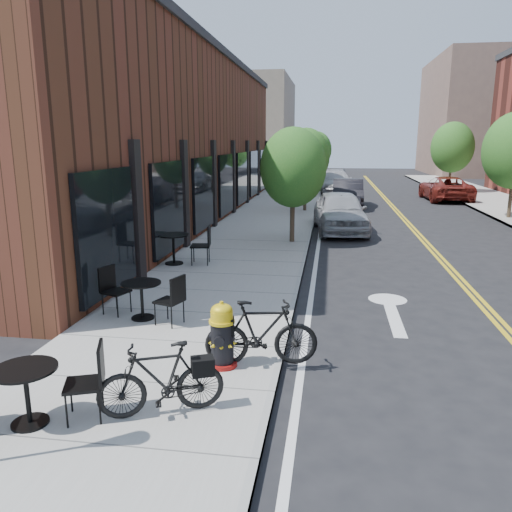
{
  "coord_description": "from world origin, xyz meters",
  "views": [
    {
      "loc": [
        0.67,
        -7.69,
        3.45
      ],
      "look_at": [
        -0.91,
        2.84,
        1.0
      ],
      "focal_mm": 35.0,
      "sensor_mm": 36.0,
      "label": 1
    }
  ],
  "objects_px": {
    "parked_car_a": "(340,212)",
    "parked_car_c": "(335,182)",
    "bistro_set_a": "(26,388)",
    "parked_car_b": "(348,193)",
    "bicycle_right": "(261,333)",
    "bistro_set_b": "(142,295)",
    "bicycle_left": "(161,379)",
    "fire_hydrant": "(222,336)",
    "parked_car_far": "(445,188)",
    "bistro_set_c": "(173,245)"
  },
  "relations": [
    {
      "from": "parked_car_b",
      "to": "fire_hydrant",
      "type": "bearing_deg",
      "value": -96.01
    },
    {
      "from": "parked_car_a",
      "to": "parked_car_b",
      "type": "xyz_separation_m",
      "value": [
        0.51,
        7.65,
        -0.05
      ]
    },
    {
      "from": "parked_car_a",
      "to": "parked_car_c",
      "type": "relative_size",
      "value": 0.87
    },
    {
      "from": "parked_car_a",
      "to": "parked_car_c",
      "type": "distance_m",
      "value": 15.01
    },
    {
      "from": "bistro_set_c",
      "to": "parked_car_far",
      "type": "relative_size",
      "value": 0.4
    },
    {
      "from": "bistro_set_b",
      "to": "bistro_set_a",
      "type": "bearing_deg",
      "value": -71.13
    },
    {
      "from": "bicycle_left",
      "to": "parked_car_a",
      "type": "relative_size",
      "value": 0.34
    },
    {
      "from": "bistro_set_a",
      "to": "parked_car_far",
      "type": "xyz_separation_m",
      "value": [
        10.24,
        26.26,
        0.12
      ]
    },
    {
      "from": "bicycle_right",
      "to": "parked_car_b",
      "type": "height_order",
      "value": "parked_car_b"
    },
    {
      "from": "fire_hydrant",
      "to": "parked_car_far",
      "type": "bearing_deg",
      "value": 63.43
    },
    {
      "from": "bicycle_left",
      "to": "bistro_set_b",
      "type": "xyz_separation_m",
      "value": [
        -1.52,
        3.26,
        0.0
      ]
    },
    {
      "from": "bistro_set_a",
      "to": "parked_car_b",
      "type": "height_order",
      "value": "parked_car_b"
    },
    {
      "from": "parked_car_a",
      "to": "parked_car_b",
      "type": "relative_size",
      "value": 1.03
    },
    {
      "from": "bistro_set_a",
      "to": "bistro_set_c",
      "type": "height_order",
      "value": "bistro_set_c"
    },
    {
      "from": "bistro_set_b",
      "to": "bicycle_left",
      "type": "bearing_deg",
      "value": -46.31
    },
    {
      "from": "bistro_set_a",
      "to": "parked_car_a",
      "type": "xyz_separation_m",
      "value": [
        3.88,
        14.59,
        0.19
      ]
    },
    {
      "from": "bicycle_right",
      "to": "bistro_set_c",
      "type": "height_order",
      "value": "bistro_set_c"
    },
    {
      "from": "parked_car_b",
      "to": "bicycle_right",
      "type": "bearing_deg",
      "value": -94.42
    },
    {
      "from": "bistro_set_a",
      "to": "parked_car_b",
      "type": "relative_size",
      "value": 0.4
    },
    {
      "from": "bistro_set_b",
      "to": "parked_car_b",
      "type": "height_order",
      "value": "parked_car_b"
    },
    {
      "from": "bistro_set_b",
      "to": "parked_car_a",
      "type": "xyz_separation_m",
      "value": [
        3.88,
        10.86,
        0.2
      ]
    },
    {
      "from": "bicycle_right",
      "to": "parked_car_a",
      "type": "height_order",
      "value": "parked_car_a"
    },
    {
      "from": "bistro_set_a",
      "to": "parked_car_far",
      "type": "bearing_deg",
      "value": 48.04
    },
    {
      "from": "fire_hydrant",
      "to": "bicycle_left",
      "type": "relative_size",
      "value": 0.65
    },
    {
      "from": "fire_hydrant",
      "to": "bicycle_left",
      "type": "bearing_deg",
      "value": -114.93
    },
    {
      "from": "parked_car_far",
      "to": "bistro_set_c",
      "type": "bearing_deg",
      "value": 57.26
    },
    {
      "from": "parked_car_a",
      "to": "bistro_set_c",
      "type": "bearing_deg",
      "value": -131.43
    },
    {
      "from": "bicycle_left",
      "to": "parked_car_far",
      "type": "bearing_deg",
      "value": 138.37
    },
    {
      "from": "parked_car_a",
      "to": "parked_car_b",
      "type": "distance_m",
      "value": 7.67
    },
    {
      "from": "bicycle_right",
      "to": "bistro_set_b",
      "type": "bearing_deg",
      "value": 45.71
    },
    {
      "from": "bicycle_left",
      "to": "bicycle_right",
      "type": "bearing_deg",
      "value": 123.95
    },
    {
      "from": "parked_car_c",
      "to": "bistro_set_c",
      "type": "bearing_deg",
      "value": -109.29
    },
    {
      "from": "bicycle_right",
      "to": "parked_car_a",
      "type": "distance_m",
      "value": 12.62
    },
    {
      "from": "fire_hydrant",
      "to": "bistro_set_c",
      "type": "xyz_separation_m",
      "value": [
        -2.72,
        6.14,
        0.06
      ]
    },
    {
      "from": "parked_car_far",
      "to": "bicycle_left",
      "type": "bearing_deg",
      "value": 69.72
    },
    {
      "from": "bistro_set_a",
      "to": "bicycle_left",
      "type": "bearing_deg",
      "value": -3.69
    },
    {
      "from": "bicycle_right",
      "to": "bistro_set_b",
      "type": "height_order",
      "value": "bicycle_right"
    },
    {
      "from": "bicycle_right",
      "to": "parked_car_far",
      "type": "height_order",
      "value": "parked_car_far"
    },
    {
      "from": "fire_hydrant",
      "to": "parked_car_c",
      "type": "relative_size",
      "value": 0.19
    },
    {
      "from": "parked_car_a",
      "to": "parked_car_c",
      "type": "bearing_deg",
      "value": 84.54
    },
    {
      "from": "bistro_set_c",
      "to": "parked_car_a",
      "type": "xyz_separation_m",
      "value": [
        4.64,
        6.52,
        0.12
      ]
    },
    {
      "from": "parked_car_c",
      "to": "parked_car_far",
      "type": "height_order",
      "value": "parked_car_c"
    },
    {
      "from": "fire_hydrant",
      "to": "bicycle_right",
      "type": "relative_size",
      "value": 0.6
    },
    {
      "from": "bistro_set_a",
      "to": "parked_car_b",
      "type": "distance_m",
      "value": 22.67
    },
    {
      "from": "bicycle_right",
      "to": "bistro_set_c",
      "type": "xyz_separation_m",
      "value": [
        -3.3,
        6.02,
        0.03
      ]
    },
    {
      "from": "parked_car_b",
      "to": "parked_car_c",
      "type": "distance_m",
      "value": 7.38
    },
    {
      "from": "fire_hydrant",
      "to": "bistro_set_b",
      "type": "bearing_deg",
      "value": 129.63
    },
    {
      "from": "bicycle_right",
      "to": "bicycle_left",
      "type": "bearing_deg",
      "value": 136.09
    },
    {
      "from": "parked_car_b",
      "to": "bistro_set_a",
      "type": "bearing_deg",
      "value": -100.35
    },
    {
      "from": "bicycle_right",
      "to": "parked_car_far",
      "type": "relative_size",
      "value": 0.33
    }
  ]
}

